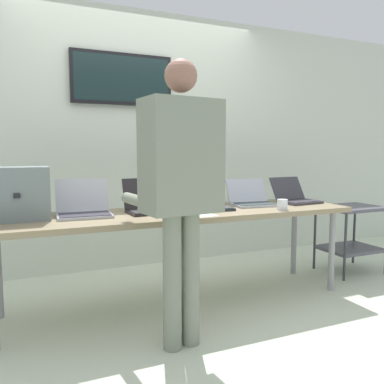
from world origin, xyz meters
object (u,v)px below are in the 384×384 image
object	(u,v)px
laptop_station_1	(148,205)
storage_cart	(350,228)
laptop_station_2	(206,201)
coffee_mug	(282,205)
laptop_station_3	(252,199)
laptop_station_0	(84,208)
equipment_box	(17,193)
laptop_station_4	(295,197)
workbench	(180,218)
person	(180,177)

from	to	relation	value
laptop_station_1	storage_cart	xyz separation A→B (m)	(2.05, 0.04, -0.35)
laptop_station_2	coffee_mug	distance (m)	0.60
laptop_station_3	coffee_mug	xyz separation A→B (m)	(0.07, -0.33, -0.01)
laptop_station_0	equipment_box	bearing A→B (deg)	173.15
coffee_mug	storage_cart	size ratio (longest dim) A/B	0.13
laptop_station_4	storage_cart	distance (m)	0.77
laptop_station_1	storage_cart	distance (m)	2.08
workbench	laptop_station_2	bearing A→B (deg)	12.28
laptop_station_1	laptop_station_4	distance (m)	1.36
workbench	storage_cart	distance (m)	1.84
laptop_station_2	laptop_station_3	distance (m)	0.44
laptop_station_0	storage_cart	bearing A→B (deg)	0.28
laptop_station_0	laptop_station_4	distance (m)	1.83
laptop_station_0	laptop_station_4	size ratio (longest dim) A/B	1.03
person	laptop_station_4	bearing A→B (deg)	26.78
equipment_box	laptop_station_1	distance (m)	0.90
equipment_box	laptop_station_0	distance (m)	0.44
coffee_mug	laptop_station_4	bearing A→B (deg)	40.60
workbench	coffee_mug	xyz separation A→B (m)	(0.76, -0.25, 0.09)
laptop_station_0	laptop_station_1	size ratio (longest dim) A/B	1.13
workbench	laptop_station_1	size ratio (longest dim) A/B	8.08
laptop_station_3	person	size ratio (longest dim) A/B	0.23
coffee_mug	storage_cart	distance (m)	1.16
laptop_station_1	person	size ratio (longest dim) A/B	0.20
equipment_box	laptop_station_2	world-z (taller)	equipment_box
laptop_station_2	storage_cart	world-z (taller)	laptop_station_2
laptop_station_1	storage_cart	world-z (taller)	laptop_station_1
equipment_box	coffee_mug	world-z (taller)	equipment_box
workbench	person	bearing A→B (deg)	-111.06
laptop_station_3	storage_cart	distance (m)	1.19
workbench	equipment_box	size ratio (longest dim) A/B	6.88
workbench	coffee_mug	distance (m)	0.80
person	storage_cart	xyz separation A→B (m)	(2.06, 0.71, -0.60)
laptop_station_4	storage_cart	bearing A→B (deg)	1.78
laptop_station_1	storage_cart	size ratio (longest dim) A/B	0.53
equipment_box	laptop_station_4	size ratio (longest dim) A/B	1.07
laptop_station_3	storage_cart	size ratio (longest dim) A/B	0.60
workbench	person	distance (m)	0.75
laptop_station_1	laptop_station_3	bearing A→B (deg)	1.51
workbench	coffee_mug	bearing A→B (deg)	-18.28
laptop_station_3	laptop_station_1	bearing A→B (deg)	-178.49
laptop_station_1	workbench	bearing A→B (deg)	-13.12
laptop_station_1	coffee_mug	xyz separation A→B (m)	(0.99, -0.30, -0.02)
workbench	laptop_station_0	bearing A→B (deg)	173.60
laptop_station_0	laptop_station_4	xyz separation A→B (m)	(1.83, -0.01, -0.01)
equipment_box	storage_cart	world-z (taller)	equipment_box
laptop_station_3	coffee_mug	bearing A→B (deg)	-77.42
person	coffee_mug	distance (m)	1.09
laptop_station_0	laptop_station_3	xyz separation A→B (m)	(1.38, 0.00, -0.01)
equipment_box	laptop_station_0	world-z (taller)	equipment_box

